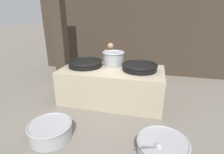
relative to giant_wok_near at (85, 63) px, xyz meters
The scene contains 10 objects.
ground_plane 1.46m from the giant_wok_near, ahead, with size 60.00×60.00×0.00m, color slate.
back_wall 3.11m from the giant_wok_near, 73.02° to the left, with size 8.29×0.24×3.56m, color #382D23.
support_pillar 1.94m from the giant_wok_near, 141.54° to the left, with size 0.42×0.42×3.56m, color #382D23.
hearth_platform 1.09m from the giant_wok_near, ahead, with size 3.09×1.56×1.05m.
giant_wok_near is the anchor object (origin of this frame).
giant_wok_far 1.71m from the giant_wok_near, ahead, with size 1.05×1.05×0.20m.
stock_pot 0.91m from the giant_wok_near, 23.21° to the left, with size 0.71×0.71×0.43m.
cook 1.19m from the giant_wok_near, 61.23° to the left, with size 0.43×0.64×1.65m.
prep_bowl_vegetables 3.37m from the giant_wok_near, 42.37° to the right, with size 0.98×1.19×0.82m.
prep_bowl_meat 2.36m from the giant_wok_near, 90.07° to the right, with size 0.96×0.96×0.36m.
Camera 1 is at (1.21, -4.89, 2.65)m, focal length 28.00 mm.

